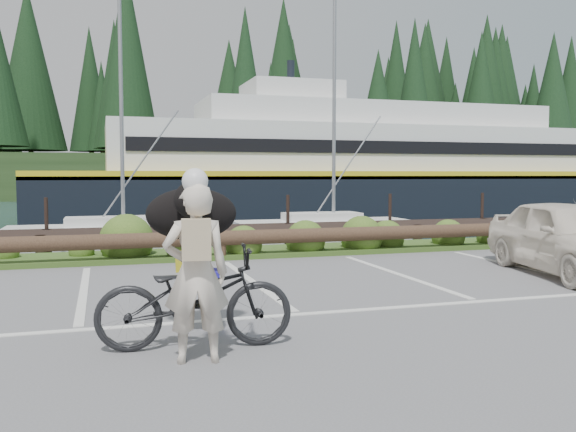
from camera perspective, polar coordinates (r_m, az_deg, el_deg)
name	(u,v)px	position (r m, az deg, el deg)	size (l,w,h in m)	color
ground	(289,308)	(8.05, 0.10, -8.60)	(72.00, 72.00, 0.00)	#5D5D60
harbor_backdrop	(122,186)	(86.03, -15.27, 2.69)	(170.00, 160.00, 30.00)	#1C3843
vegetation_strip	(216,253)	(13.12, -6.76, -3.49)	(34.00, 1.60, 0.10)	#3D5B21
log_rail	(222,260)	(12.45, -6.18, -4.13)	(32.00, 0.30, 0.60)	#443021
bicycle	(195,298)	(6.21, -8.73, -7.57)	(0.68, 1.95, 1.03)	black
cyclist	(196,274)	(5.71, -8.61, -5.34)	(0.61, 0.40, 1.67)	beige
dog	(192,214)	(6.73, -8.99, 0.19)	(0.99, 0.49, 0.57)	black
parked_car	(570,237)	(11.60, 24.91, -1.80)	(1.56, 3.87, 1.32)	silver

